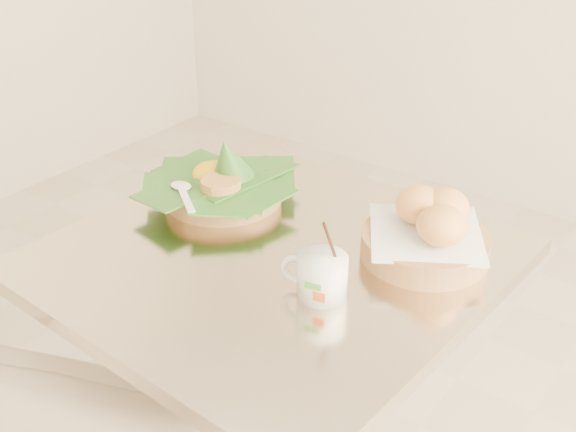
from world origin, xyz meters
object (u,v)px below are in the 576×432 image
Objects in this scene: cafe_table at (275,354)px; rice_basket at (222,182)px; bread_basket at (429,232)px; coffee_mug at (321,275)px.

rice_basket reaches higher than cafe_table.
coffee_mug reaches higher than bread_basket.
rice_basket is 2.08× the size of coffee_mug.
bread_basket is (0.22, 0.15, 0.27)m from cafe_table.
bread_basket reaches higher than cafe_table.
coffee_mug is at bearing -24.88° from rice_basket.
cafe_table is 5.48× the size of coffee_mug.
rice_basket is at bearing 153.42° from cafe_table.
bread_basket is at bearing 34.57° from cafe_table.
bread_basket is at bearing 68.33° from coffee_mug.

